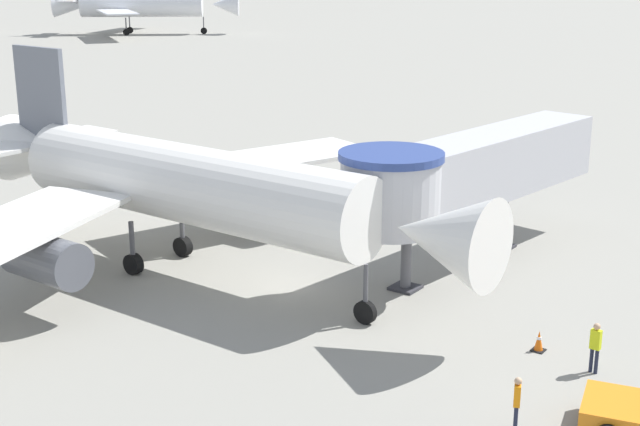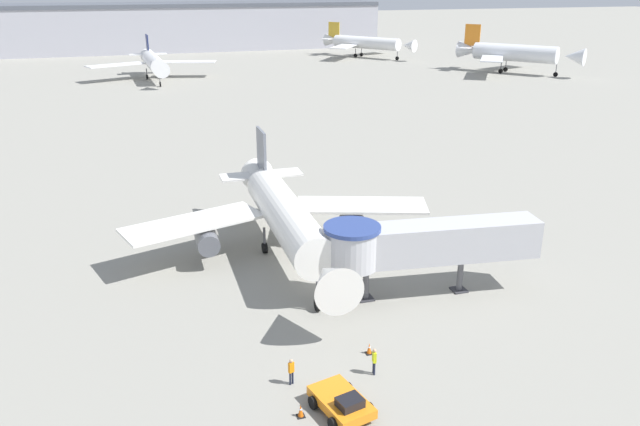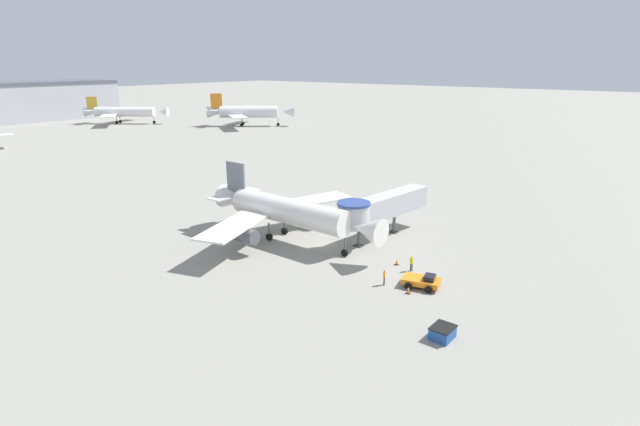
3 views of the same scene
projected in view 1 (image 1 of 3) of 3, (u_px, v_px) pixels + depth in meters
The scene contains 8 objects.
ground_plane at pixel (283, 292), 36.13m from camera, with size 800.00×800.00×0.00m, color gray.
main_airplane at pixel (181, 185), 37.37m from camera, with size 26.97×26.10×9.09m.
jet_bridge at pixel (461, 173), 37.88m from camera, with size 16.17×5.02×5.92m.
traffic_cone_near_nose at pixel (539, 341), 30.71m from camera, with size 0.45×0.45×0.74m.
traffic_cone_starboard_wing at pixel (316, 210), 46.68m from camera, with size 0.37×0.37×0.62m.
ground_crew_marshaller at pixel (595, 344), 28.92m from camera, with size 0.23×0.35×1.75m.
ground_crew_wing_walker at pixel (517, 400), 25.36m from camera, with size 0.37×0.29×1.70m.
background_jet_orange_tail at pixel (138, 5), 150.44m from camera, with size 26.32×27.31×11.34m.
Camera 1 is at (-26.46, -21.06, 13.21)m, focal length 50.00 mm.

